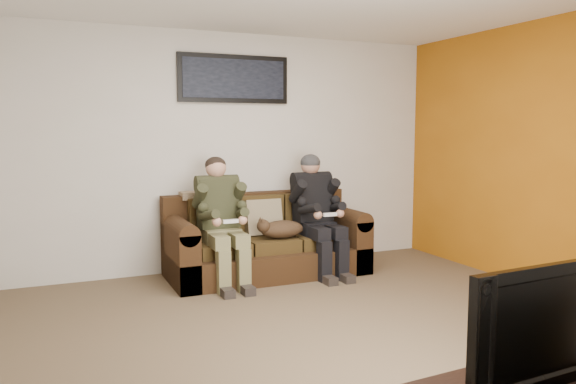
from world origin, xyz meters
name	(u,v)px	position (x,y,z in m)	size (l,w,h in m)	color
floor	(320,332)	(0.00, 0.00, 0.00)	(5.00, 5.00, 0.00)	brown
wall_back	(229,152)	(0.00, 2.25, 1.30)	(5.00, 5.00, 0.00)	beige
wall_right	(563,157)	(2.50, 0.00, 1.30)	(4.50, 4.50, 0.00)	beige
accent_wall_right	(562,157)	(2.49, 0.00, 1.30)	(4.50, 4.50, 0.00)	#A55C10
sofa	(265,244)	(0.25, 1.82, 0.32)	(2.09, 0.90, 0.85)	#321E0F
throw_pillow	(263,217)	(0.25, 1.86, 0.61)	(0.40, 0.11, 0.38)	#877658
throw_blanket	(200,195)	(-0.38, 2.09, 0.85)	(0.43, 0.21, 0.08)	tan
person_left	(221,213)	(-0.28, 1.65, 0.71)	(0.51, 0.87, 1.27)	olive
person_right	(317,207)	(0.79, 1.65, 0.71)	(0.51, 0.86, 1.28)	black
cat	(280,229)	(0.34, 1.59, 0.52)	(0.66, 0.26, 0.24)	#4C331E
framed_poster	(234,79)	(0.05, 2.22, 2.10)	(1.25, 0.05, 0.52)	black
television	(535,319)	(0.08, -1.95, 0.71)	(0.96, 0.13, 0.55)	black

